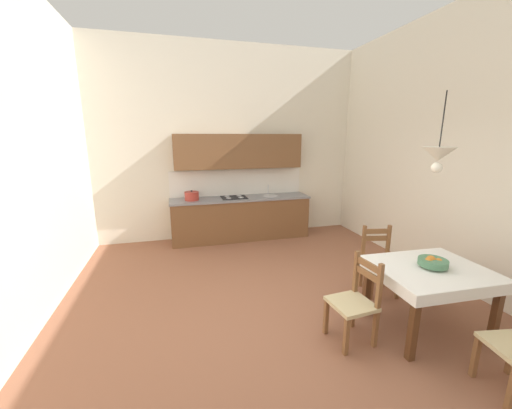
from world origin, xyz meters
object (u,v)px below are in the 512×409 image
object	(u,v)px
dining_table	(429,279)
fruit_bowl	(433,262)
pendant_lamp	(438,155)
dining_chair_tv_side	(355,302)
dining_chair_kitchen_side	(379,262)
kitchen_cabinetry	(240,199)

from	to	relation	value
dining_table	fruit_bowl	size ratio (longest dim) A/B	4.07
pendant_lamp	dining_table	bearing A→B (deg)	-41.16
dining_table	pendant_lamp	bearing A→B (deg)	138.84
dining_table	dining_chair_tv_side	size ratio (longest dim) A/B	1.31
dining_table	fruit_bowl	bearing A→B (deg)	-0.79
dining_chair_tv_side	dining_chair_kitchen_side	world-z (taller)	same
dining_table	dining_chair_kitchen_side	size ratio (longest dim) A/B	1.31
dining_chair_kitchen_side	pendant_lamp	size ratio (longest dim) A/B	1.16
dining_chair_kitchen_side	pendant_lamp	distance (m)	1.75
dining_chair_kitchen_side	pendant_lamp	xyz separation A→B (m)	(-0.09, -0.84, 1.53)
dining_chair_tv_side	kitchen_cabinetry	bearing A→B (deg)	97.38
dining_chair_tv_side	pendant_lamp	bearing A→B (deg)	-0.32
dining_table	dining_chair_kitchen_side	bearing A→B (deg)	87.70
kitchen_cabinetry	dining_table	xyz separation A→B (m)	(1.35, -3.64, -0.24)
dining_table	fruit_bowl	distance (m)	0.20
dining_chair_kitchen_side	pendant_lamp	world-z (taller)	pendant_lamp
dining_chair_kitchen_side	fruit_bowl	bearing A→B (deg)	-91.33
dining_chair_tv_side	fruit_bowl	bearing A→B (deg)	-3.36
kitchen_cabinetry	fruit_bowl	size ratio (longest dim) A/B	9.69
pendant_lamp	fruit_bowl	bearing A→B (deg)	-34.60
fruit_bowl	pendant_lamp	distance (m)	1.16
kitchen_cabinetry	dining_chair_tv_side	world-z (taller)	kitchen_cabinetry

